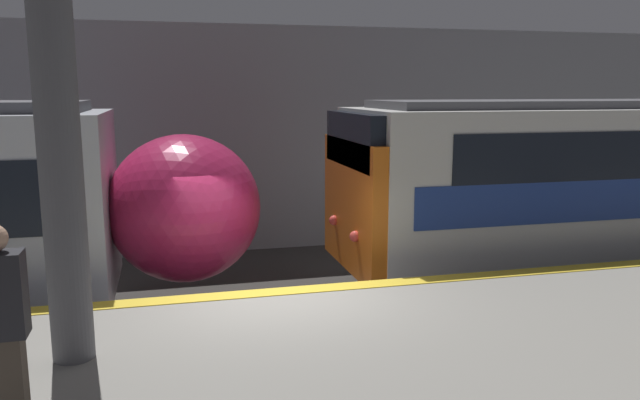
{
  "coord_description": "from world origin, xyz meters",
  "views": [
    {
      "loc": [
        -1.36,
        -7.75,
        3.72
      ],
      "look_at": [
        0.82,
        0.91,
        2.13
      ],
      "focal_mm": 35.0,
      "sensor_mm": 36.0,
      "label": 1
    }
  ],
  "objects": [
    {
      "name": "person_waiting",
      "position": [
        -2.59,
        -2.89,
        1.99
      ],
      "size": [
        0.38,
        0.24,
        1.61
      ],
      "color": "#473D33",
      "rests_on": "platform"
    },
    {
      "name": "support_pillar_near",
      "position": [
        -2.29,
        -1.63,
        2.85
      ],
      "size": [
        0.39,
        0.39,
        3.41
      ],
      "color": "#56565B",
      "rests_on": "platform"
    },
    {
      "name": "ground_plane",
      "position": [
        0.0,
        0.0,
        0.0
      ],
      "size": [
        120.0,
        120.0,
        0.0
      ],
      "primitive_type": "plane",
      "color": "#33302D"
    },
    {
      "name": "station_rear_barrier",
      "position": [
        0.0,
        6.52,
        2.58
      ],
      "size": [
        50.0,
        0.15,
        5.15
      ],
      "color": "gray",
      "rests_on": "ground"
    }
  ]
}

